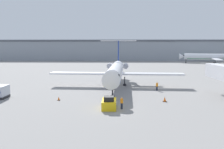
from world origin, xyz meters
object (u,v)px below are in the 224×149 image
object	(u,v)px
pushback_tug	(109,103)
traffic_cone_right	(165,99)
luggage_cart	(1,92)
traffic_cone_left	(59,99)
airplane_parked_far_left	(213,57)
jet_bridge	(224,73)
worker_near_tug	(122,103)
worker_by_wing	(157,86)
airplane_main	(116,71)

from	to	relation	value
pushback_tug	traffic_cone_right	distance (m)	10.18
luggage_cart	traffic_cone_right	distance (m)	28.99
traffic_cone_left	airplane_parked_far_left	distance (m)	106.40
airplane_parked_far_left	jet_bridge	world-z (taller)	airplane_parked_far_left
pushback_tug	traffic_cone_right	size ratio (longest dim) A/B	4.55
worker_near_tug	traffic_cone_right	size ratio (longest dim) A/B	2.25
traffic_cone_left	worker_by_wing	bearing A→B (deg)	25.53
traffic_cone_right	airplane_main	bearing A→B (deg)	120.54
pushback_tug	worker_by_wing	xyz separation A→B (m)	(9.63, 13.61, 0.20)
traffic_cone_left	jet_bridge	xyz separation A→B (m)	(29.78, 3.47, 4.15)
jet_bridge	worker_by_wing	bearing A→B (deg)	154.42
worker_near_tug	traffic_cone_left	xyz separation A→B (m)	(-10.78, 5.08, -0.68)
airplane_parked_far_left	luggage_cart	bearing A→B (deg)	-131.41
worker_near_tug	traffic_cone_left	world-z (taller)	worker_near_tug
worker_near_tug	airplane_parked_far_left	xyz separation A→B (m)	(52.60, 90.47, 2.65)
pushback_tug	worker_near_tug	distance (m)	1.92
traffic_cone_left	jet_bridge	world-z (taller)	jet_bridge
traffic_cone_right	traffic_cone_left	bearing A→B (deg)	178.31
airplane_main	traffic_cone_right	size ratio (longest dim) A/B	38.13
airplane_parked_far_left	worker_near_tug	bearing A→B (deg)	-120.17
worker_near_tug	worker_by_wing	distance (m)	15.95
worker_near_tug	worker_by_wing	size ratio (longest dim) A/B	1.01
luggage_cart	traffic_cone_left	xyz separation A→B (m)	(10.75, -1.32, -0.85)
worker_by_wing	airplane_parked_far_left	world-z (taller)	airplane_parked_far_left
luggage_cart	airplane_main	bearing A→B (deg)	30.74
airplane_main	airplane_parked_far_left	xyz separation A→B (m)	(53.54, 71.82, -0.07)
airplane_main	worker_by_wing	bearing A→B (deg)	-28.46
airplane_main	traffic_cone_right	distance (m)	16.71
jet_bridge	traffic_cone_left	bearing A→B (deg)	-173.35
worker_near_tug	traffic_cone_left	bearing A→B (deg)	154.79
worker_near_tug	traffic_cone_right	distance (m)	8.69
pushback_tug	jet_bridge	distance (m)	22.74
worker_near_tug	traffic_cone_left	size ratio (longest dim) A/B	3.00
airplane_main	jet_bridge	bearing A→B (deg)	-26.85
worker_near_tug	airplane_parked_far_left	bearing A→B (deg)	59.83
traffic_cone_left	airplane_parked_far_left	bearing A→B (deg)	53.42
luggage_cart	pushback_tug	bearing A→B (deg)	-17.19
airplane_parked_far_left	airplane_main	bearing A→B (deg)	-126.70
jet_bridge	worker_near_tug	bearing A→B (deg)	-155.77
pushback_tug	traffic_cone_left	size ratio (longest dim) A/B	6.05
worker_by_wing	traffic_cone_right	distance (m)	9.41
worker_near_tug	luggage_cart	bearing A→B (deg)	163.45
worker_by_wing	airplane_parked_far_left	bearing A→B (deg)	59.63
worker_near_tug	jet_bridge	size ratio (longest dim) A/B	0.18
pushback_tug	jet_bridge	size ratio (longest dim) A/B	0.36
pushback_tug	airplane_parked_far_left	bearing A→B (deg)	58.86
worker_near_tug	traffic_cone_left	distance (m)	11.94
traffic_cone_left	traffic_cone_right	world-z (taller)	traffic_cone_right
worker_near_tug	traffic_cone_right	world-z (taller)	worker_near_tug
worker_near_tug	worker_by_wing	xyz separation A→B (m)	(7.75, 13.93, -0.02)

